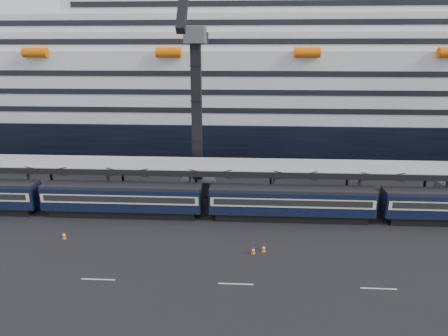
% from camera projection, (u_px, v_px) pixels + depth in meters
% --- Properties ---
extents(ground, '(260.00, 260.00, 0.00)m').
position_uv_depth(ground, '(387.00, 265.00, 37.13)').
color(ground, black).
rests_on(ground, ground).
extents(train, '(133.05, 3.00, 4.05)m').
position_uv_depth(train, '(320.00, 202.00, 46.34)').
color(train, black).
rests_on(train, ground).
extents(canopy, '(130.00, 6.25, 5.53)m').
position_uv_depth(canopy, '(354.00, 168.00, 49.04)').
color(canopy, gray).
rests_on(canopy, ground).
extents(cruise_ship, '(214.09, 28.84, 34.00)m').
position_uv_depth(cruise_ship, '(310.00, 87.00, 77.70)').
color(cruise_ship, black).
rests_on(cruise_ship, ground).
extents(crane_dark_near, '(4.50, 17.75, 35.08)m').
position_uv_depth(crane_dark_near, '(196.00, 107.00, 52.66)').
color(crane_dark_near, '#45484C').
rests_on(crane_dark_near, ground).
extents(traffic_cone_a, '(0.41, 0.41, 0.82)m').
position_uv_depth(traffic_cone_a, '(64.00, 235.00, 42.17)').
color(traffic_cone_a, '#FE6708').
rests_on(traffic_cone_a, ground).
extents(traffic_cone_c, '(0.38, 0.38, 0.75)m').
position_uv_depth(traffic_cone_c, '(253.00, 250.00, 39.05)').
color(traffic_cone_c, '#FE6708').
rests_on(traffic_cone_c, ground).
extents(traffic_cone_d, '(0.37, 0.37, 0.75)m').
position_uv_depth(traffic_cone_d, '(264.00, 248.00, 39.49)').
color(traffic_cone_d, '#FE6708').
rests_on(traffic_cone_d, ground).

